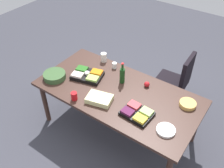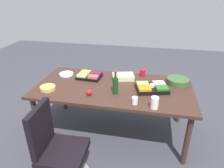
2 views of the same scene
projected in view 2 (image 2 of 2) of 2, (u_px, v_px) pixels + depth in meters
The scene contains 14 objects.
ground_plane at pixel (113, 130), 3.21m from camera, with size 10.00×10.00×0.00m, color #3D3D47.
conference_table at pixel (114, 91), 2.90m from camera, with size 2.20×1.10×0.78m.
office_chair at pixel (59, 155), 2.24m from camera, with size 0.56×0.56×0.98m.
sheet_cake at pixel (123, 77), 3.09m from camera, with size 0.32×0.22×0.07m, color beige.
paper_cup at pixel (135, 101), 2.43m from camera, with size 0.07×0.07×0.09m, color white.
wine_bottle at pixel (115, 85), 2.63m from camera, with size 0.08×0.08×0.32m.
apple_red at pixel (89, 92), 2.63m from camera, with size 0.08×0.08×0.08m, color red.
veggie_tray at pixel (152, 88), 2.75m from camera, with size 0.48×0.40×0.09m.
paper_plate_stack at pixel (66, 74), 3.23m from camera, with size 0.22×0.22×0.03m, color white.
chip_bowl at pixel (48, 88), 2.77m from camera, with size 0.21×0.21×0.05m, color #DDAA51.
mayo_jar at pixel (155, 103), 2.33m from camera, with size 0.09×0.09×0.14m, color white.
fruit_platter at pixel (89, 76), 3.13m from camera, with size 0.38×0.30×0.07m.
salad_bowl at pixel (178, 81), 2.93m from camera, with size 0.32×0.32×0.08m, color #395B31.
red_solo_cup at pixel (143, 73), 3.17m from camera, with size 0.08×0.08×0.11m, color red.
Camera 2 is at (0.50, -2.52, 2.06)m, focal length 32.40 mm.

